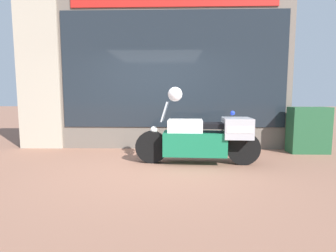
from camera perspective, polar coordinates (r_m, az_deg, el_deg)
name	(u,v)px	position (r m, az deg, el deg)	size (l,w,h in m)	color
ground_plane	(145,168)	(4.85, -4.95, -9.14)	(60.00, 60.00, 0.00)	#8E604C
shop_building	(135,72)	(6.74, -7.23, 11.49)	(6.73, 0.55, 3.79)	#6B6056
window_display	(172,130)	(6.72, 0.87, -0.86)	(5.22, 0.30, 1.84)	slate
paramedic_motorcycle	(204,137)	(5.09, 7.80, -2.47)	(2.40, 0.66, 1.21)	black
utility_cabinet	(308,130)	(6.85, 28.25, -0.78)	(0.86, 0.43, 1.06)	#235633
white_helmet	(175,94)	(5.03, 1.56, 6.93)	(0.28, 0.28, 0.28)	white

